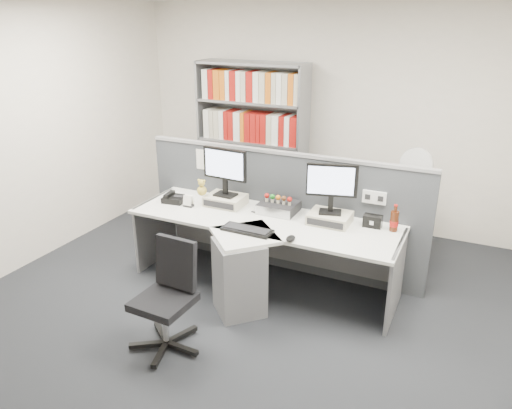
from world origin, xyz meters
The scene contains 21 objects.
ground centered at (0.00, 0.00, 0.00)m, with size 5.50×5.50×0.00m, color #2A2D32.
room_shell centered at (0.00, 0.00, 1.79)m, with size 5.04×5.54×2.72m.
partition centered at (0.00, 1.25, 0.65)m, with size 3.00×0.08×1.27m.
desk centered at (0.00, 0.60, 0.46)m, with size 2.60×1.20×0.72m.
monitor_riser_left centered at (-0.50, 0.98, 0.77)m, with size 0.38×0.31×0.10m.
monitor_riser_right centered at (0.60, 0.98, 0.77)m, with size 0.38×0.31×0.10m.
monitor_left centered at (-0.50, 0.98, 1.11)m, with size 0.48×0.17×0.49m.
monitor_right centered at (0.60, 0.98, 1.10)m, with size 0.45×0.19×0.47m.
desktop_pc centered at (0.07, 1.03, 0.77)m, with size 0.36×0.32×0.10m.
figurines centered at (0.07, 1.02, 0.87)m, with size 0.29×0.05×0.09m.
keyboard centered at (-0.01, 0.48, 0.73)m, with size 0.47×0.18×0.03m.
mouse centered at (0.42, 0.46, 0.74)m, with size 0.07×0.12×0.04m, color black.
desk_phone centered at (-1.02, 0.83, 0.75)m, with size 0.24×0.22×0.09m.
desk_calendar centered at (-0.81, 0.78, 0.77)m, with size 0.10×0.08×0.12m.
plush_toy centered at (-0.71, 0.88, 0.89)m, with size 0.10×0.10×0.17m.
speaker centered at (0.98, 1.06, 0.78)m, with size 0.17×0.09×0.11m, color black.
cola_bottle centered at (1.17, 1.05, 0.81)m, with size 0.08×0.08×0.25m.
shelving_unit centered at (-0.90, 2.44, 0.98)m, with size 1.41×0.40×2.00m.
filing_cabinet centered at (1.20, 1.99, 0.35)m, with size 0.45×0.61×0.70m.
desk_fan centered at (1.20, 1.99, 1.05)m, with size 0.34×0.20×0.56m.
office_chair centered at (-0.30, -0.36, 0.47)m, with size 0.56×0.59×0.88m.
Camera 1 is at (1.77, -3.12, 2.54)m, focal length 34.52 mm.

